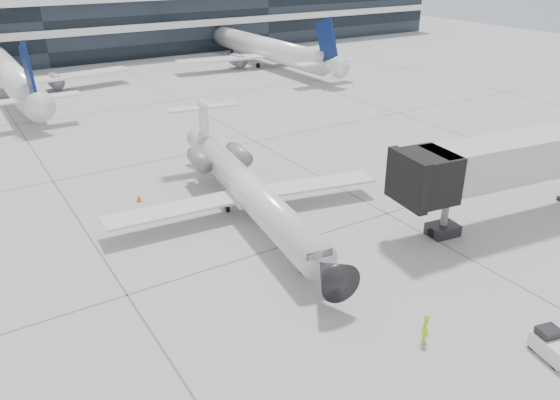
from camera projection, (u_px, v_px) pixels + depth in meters
ground at (274, 249)px, 36.35m from camera, size 220.00×220.00×0.00m
terminal at (33, 30)px, 97.21m from camera, size 170.00×22.00×10.00m
bg_jet_center at (14, 94)px, 74.71m from camera, size 32.00×40.00×9.60m
bg_jet_right at (265, 64)px, 94.07m from camera, size 32.00×40.00×9.60m
regional_jet at (248, 189)px, 40.29m from camera, size 21.14×26.38×6.10m
jet_bridge at (533, 155)px, 38.92m from camera, size 20.41×6.56×6.55m
ramp_worker at (425, 328)px, 27.41m from camera, size 0.74×0.72×1.71m
baggage_tug at (552, 346)px, 26.61m from camera, size 1.67×2.31×1.33m
traffic_cone at (139, 198)px, 43.06m from camera, size 0.44×0.44×0.63m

